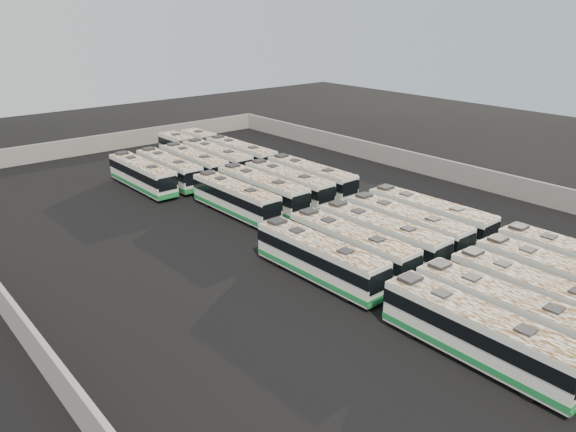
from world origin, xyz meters
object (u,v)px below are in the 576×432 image
(bus_front_far_left, at_px, (478,333))
(bus_midback_right, at_px, (288,184))
(bus_front_right, at_px, (561,281))
(bus_back_center, at_px, (194,164))
(bus_midback_far_right, at_px, (311,178))
(bus_midback_center, at_px, (262,190))
(bus_midback_left, at_px, (235,198))
(bus_back_left, at_px, (169,169))
(bus_midfront_far_left, at_px, (320,258))
(bus_midfront_center, at_px, (381,236))
(bus_midfront_far_right, at_px, (429,217))
(bus_midfront_left, at_px, (351,246))
(bus_front_center, at_px, (535,297))
(bus_back_far_right, at_px, (226,150))
(bus_front_left, at_px, (507,314))
(bus_midfront_right, at_px, (406,226))
(bus_back_right, at_px, (203,154))
(bus_back_far_left, at_px, (142,174))

(bus_front_far_left, relative_size, bus_midback_right, 1.02)
(bus_front_right, height_order, bus_back_center, bus_front_right)
(bus_front_right, xyz_separation_m, bus_midback_far_right, (3.03, 26.58, 0.01))
(bus_midback_center, bearing_deg, bus_front_far_left, -103.27)
(bus_midback_left, height_order, bus_back_left, bus_back_left)
(bus_midfront_far_left, height_order, bus_back_left, bus_midfront_far_left)
(bus_midfront_center, xyz_separation_m, bus_midfront_far_right, (6.09, 0.20, 0.02))
(bus_midfront_center, bearing_deg, bus_midfront_left, 176.15)
(bus_front_right, height_order, bus_midfront_far_right, bus_midfront_far_right)
(bus_front_center, relative_size, bus_midback_right, 0.98)
(bus_back_far_right, bearing_deg, bus_front_center, -99.07)
(bus_front_left, height_order, bus_midfront_right, bus_front_left)
(bus_front_left, xyz_separation_m, bus_midfront_far_right, (9.24, 12.20, 0.02))
(bus_midback_far_right, height_order, bus_back_center, bus_midback_far_right)
(bus_front_center, relative_size, bus_midback_far_right, 0.97)
(bus_midfront_left, height_order, bus_back_far_right, bus_back_far_right)
(bus_midfront_far_right, height_order, bus_back_left, bus_midfront_far_right)
(bus_front_left, xyz_separation_m, bus_back_center, (3.09, 38.65, -0.02))
(bus_midfront_center, bearing_deg, bus_front_left, -105.76)
(bus_front_center, bearing_deg, bus_back_center, 91.39)
(bus_front_right, bearing_deg, bus_front_far_left, -178.46)
(bus_midfront_right, height_order, bus_back_right, bus_back_right)
(bus_front_left, distance_m, bus_back_left, 38.60)
(bus_back_far_left, bearing_deg, bus_midback_center, -63.39)
(bus_front_right, height_order, bus_back_far_right, bus_back_far_right)
(bus_front_far_left, bearing_deg, bus_back_far_right, 73.61)
(bus_midfront_far_left, bearing_deg, bus_midfront_left, -0.97)
(bus_front_center, bearing_deg, bus_back_far_right, 82.93)
(bus_midback_left, height_order, bus_midback_center, bus_midback_center)
(bus_midback_right, bearing_deg, bus_back_far_right, 78.31)
(bus_front_far_left, relative_size, bus_front_left, 1.00)
(bus_midfront_far_right, relative_size, bus_midback_left, 1.05)
(bus_front_far_left, distance_m, bus_midback_right, 28.10)
(bus_midfront_far_left, xyz_separation_m, bus_back_far_left, (-0.03, 26.49, -0.00))
(bus_midback_center, bearing_deg, bus_back_far_left, 116.23)
(bus_midfront_far_right, relative_size, bus_back_left, 1.04)
(bus_midback_left, bearing_deg, bus_midback_far_right, 0.35)
(bus_front_center, height_order, bus_front_right, bus_front_right)
(bus_midfront_center, bearing_deg, bus_back_right, 83.25)
(bus_front_center, bearing_deg, bus_midfront_right, 77.23)
(bus_midfront_center, distance_m, bus_midfront_far_right, 6.09)
(bus_midfront_right, relative_size, bus_midback_far_right, 0.99)
(bus_midback_far_right, xyz_separation_m, bus_back_far_right, (0.00, 14.97, -0.01))
(bus_back_left, bearing_deg, bus_front_far_left, -93.44)
(bus_front_left, distance_m, bus_midfront_far_right, 15.30)
(bus_midback_center, bearing_deg, bus_back_left, 103.85)
(bus_midfront_far_right, bearing_deg, bus_midback_left, 121.53)
(bus_midfront_right, bearing_deg, bus_back_left, 103.49)
(bus_midback_center, bearing_deg, bus_midback_right, -1.25)
(bus_midfront_right, bearing_deg, bus_midfront_far_right, 2.40)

